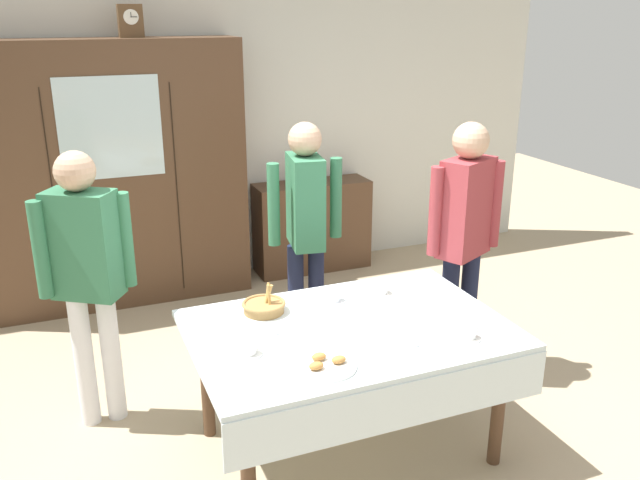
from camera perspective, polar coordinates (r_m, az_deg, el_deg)
name	(u,v)px	position (r m, az deg, el deg)	size (l,w,h in m)	color
ground_plane	(333,427)	(4.03, 1.11, -15.75)	(12.00, 12.00, 0.00)	tan
back_wall	(214,126)	(5.91, -9.09, 9.61)	(6.40, 0.10, 2.70)	silver
dining_table	(351,346)	(3.51, 2.71, -9.07)	(1.64, 1.11, 0.74)	#4C3321
wall_cabinet	(113,176)	(5.55, -17.31, 5.24)	(2.08, 0.46, 2.11)	#4C3321
mantel_clock	(130,21)	(5.43, -15.94, 17.62)	(0.18, 0.11, 0.24)	brown
bookshelf_low	(312,226)	(6.14, -0.68, 1.20)	(1.06, 0.35, 0.83)	#4C3321
book_stack	(312,175)	(6.01, -0.70, 5.56)	(0.16, 0.23, 0.13)	#B29333
tea_cup_near_right	(249,350)	(3.23, -6.12, -9.33)	(0.13, 0.13, 0.06)	white
tea_cup_far_left	(469,334)	(3.44, 12.62, -7.86)	(0.13, 0.13, 0.06)	white
tea_cup_front_edge	(382,290)	(3.87, 5.31, -4.29)	(0.13, 0.13, 0.06)	white
tea_cup_mid_right	(334,297)	(3.76, 1.22, -4.94)	(0.13, 0.13, 0.06)	white
bread_basket	(264,306)	(3.65, -4.83, -5.67)	(0.24, 0.24, 0.16)	#9E7542
pastry_plate	(326,365)	(3.12, 0.52, -10.64)	(0.28, 0.28, 0.05)	white
spoon_far_left	(413,346)	(3.33, 7.94, -9.00)	(0.12, 0.02, 0.01)	silver
spoon_far_right	(272,335)	(3.41, -4.15, -8.09)	(0.12, 0.02, 0.01)	silver
spoon_near_right	(217,326)	(3.53, -8.81, -7.29)	(0.12, 0.02, 0.01)	silver
person_behind_table_left	(305,218)	(4.42, -1.25, 1.87)	(0.52, 0.39, 1.63)	#191E38
person_beside_shelf	(86,265)	(3.86, -19.39, -2.04)	(0.52, 0.36, 1.62)	silver
person_by_cabinet	(464,226)	(4.28, 12.28, 1.22)	(0.52, 0.34, 1.67)	#191E38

